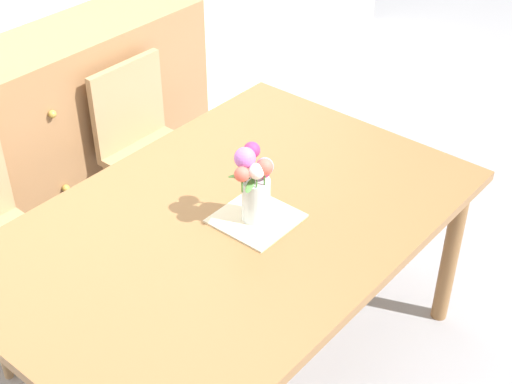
% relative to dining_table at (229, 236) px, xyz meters
% --- Properties ---
extents(ground_plane, '(12.00, 12.00, 0.00)m').
position_rel_dining_table_xyz_m(ground_plane, '(0.00, 0.00, -0.70)').
color(ground_plane, '#939399').
extents(dining_table, '(1.80, 1.19, 0.77)m').
position_rel_dining_table_xyz_m(dining_table, '(0.00, 0.00, 0.00)').
color(dining_table, olive).
rests_on(dining_table, ground_plane).
extents(chair_right, '(0.42, 0.42, 0.90)m').
position_rel_dining_table_xyz_m(chair_right, '(0.45, 0.94, -0.18)').
color(chair_right, tan).
rests_on(chair_right, ground_plane).
extents(dresser, '(1.40, 0.47, 1.00)m').
position_rel_dining_table_xyz_m(dresser, '(0.37, 1.33, -0.20)').
color(dresser, '#9E7047').
rests_on(dresser, ground_plane).
extents(placemat, '(0.27, 0.27, 0.01)m').
position_rel_dining_table_xyz_m(placemat, '(0.07, -0.07, 0.08)').
color(placemat, beige).
rests_on(placemat, dining_table).
extents(flower_vase, '(0.16, 0.17, 0.30)m').
position_rel_dining_table_xyz_m(flower_vase, '(0.06, -0.07, 0.24)').
color(flower_vase, silver).
rests_on(flower_vase, placemat).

